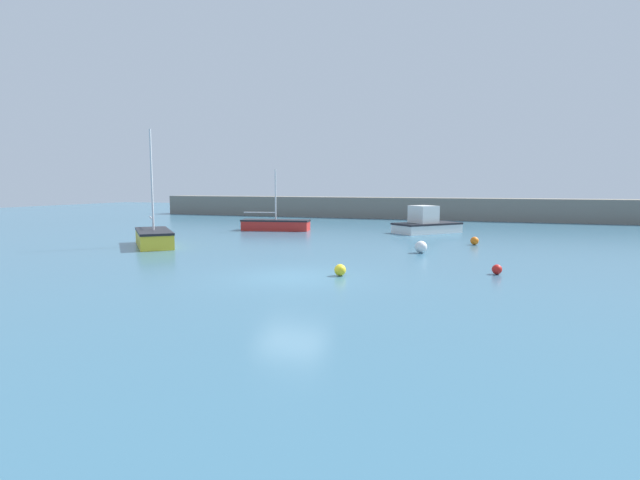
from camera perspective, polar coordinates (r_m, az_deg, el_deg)
ground_plane at (r=17.75m, az=-3.24°, el=-4.55°), size 120.00×120.00×0.20m
harbor_breakwater at (r=48.73m, az=11.89°, el=3.56°), size 56.14×2.87×2.02m
sailboat_tall_mast at (r=27.96m, az=-18.46°, el=0.29°), size 4.34×4.49×6.13m
cabin_cruiser_white at (r=34.60m, az=12.00°, el=1.82°), size 4.63×4.84×1.85m
sailboat_short_mast at (r=35.78m, az=-5.08°, el=1.75°), size 5.04×2.43×4.33m
mooring_buoy_orange at (r=28.31m, az=17.24°, el=-0.09°), size 0.44×0.44×0.44m
mooring_buoy_yellow at (r=17.89m, az=2.31°, el=-3.44°), size 0.42×0.42×0.42m
mooring_buoy_white at (r=24.29m, az=11.47°, el=-0.78°), size 0.58×0.58×0.58m
mooring_buoy_red at (r=19.28m, az=19.57°, el=-3.18°), size 0.36×0.36×0.36m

